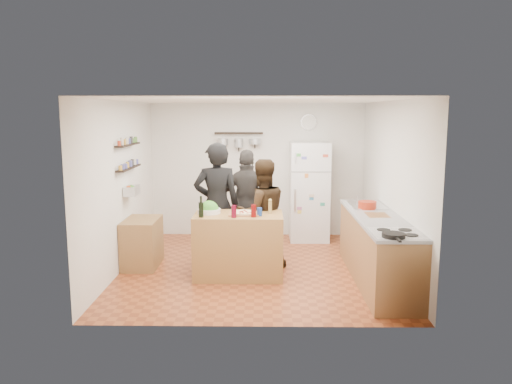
{
  "coord_description": "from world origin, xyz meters",
  "views": [
    {
      "loc": [
        0.12,
        -7.28,
        2.33
      ],
      "look_at": [
        0.0,
        0.1,
        1.15
      ],
      "focal_mm": 35.0,
      "sensor_mm": 36.0,
      "label": 1
    }
  ],
  "objects_px": {
    "prep_island": "(239,245)",
    "red_bowl": "(367,205)",
    "counter_run": "(378,249)",
    "salad_bowl": "(209,211)",
    "wine_bottle": "(201,210)",
    "person_left": "(217,205)",
    "wall_clock": "(309,122)",
    "person_center": "(262,214)",
    "pepper_mill": "(270,208)",
    "person_back": "(248,203)",
    "skillet": "(394,235)",
    "fridge": "(309,191)",
    "side_table": "(142,243)",
    "salt_canister": "(259,212)"
  },
  "relations": [
    {
      "from": "prep_island",
      "to": "red_bowl",
      "type": "height_order",
      "value": "red_bowl"
    },
    {
      "from": "person_center",
      "to": "fridge",
      "type": "bearing_deg",
      "value": -134.76
    },
    {
      "from": "person_back",
      "to": "side_table",
      "type": "relative_size",
      "value": 2.18
    },
    {
      "from": "salad_bowl",
      "to": "salt_canister",
      "type": "xyz_separation_m",
      "value": [
        0.72,
        -0.17,
        0.02
      ]
    },
    {
      "from": "wine_bottle",
      "to": "skillet",
      "type": "xyz_separation_m",
      "value": [
        2.34,
        -1.12,
        -0.07
      ]
    },
    {
      "from": "side_table",
      "to": "person_left",
      "type": "bearing_deg",
      "value": 2.58
    },
    {
      "from": "salad_bowl",
      "to": "prep_island",
      "type": "bearing_deg",
      "value": -6.79
    },
    {
      "from": "counter_run",
      "to": "salad_bowl",
      "type": "bearing_deg",
      "value": 174.68
    },
    {
      "from": "wall_clock",
      "to": "salad_bowl",
      "type": "bearing_deg",
      "value": -123.77
    },
    {
      "from": "salad_bowl",
      "to": "wall_clock",
      "type": "bearing_deg",
      "value": 56.23
    },
    {
      "from": "prep_island",
      "to": "wall_clock",
      "type": "bearing_deg",
      "value": 64.15
    },
    {
      "from": "person_back",
      "to": "fridge",
      "type": "relative_size",
      "value": 0.97
    },
    {
      "from": "prep_island",
      "to": "counter_run",
      "type": "height_order",
      "value": "prep_island"
    },
    {
      "from": "prep_island",
      "to": "wall_clock",
      "type": "relative_size",
      "value": 4.17
    },
    {
      "from": "side_table",
      "to": "salad_bowl",
      "type": "bearing_deg",
      "value": -20.69
    },
    {
      "from": "person_left",
      "to": "person_back",
      "type": "distance_m",
      "value": 0.76
    },
    {
      "from": "counter_run",
      "to": "skillet",
      "type": "relative_size",
      "value": 9.94
    },
    {
      "from": "pepper_mill",
      "to": "person_back",
      "type": "bearing_deg",
      "value": 108.38
    },
    {
      "from": "person_left",
      "to": "counter_run",
      "type": "relative_size",
      "value": 0.72
    },
    {
      "from": "person_back",
      "to": "red_bowl",
      "type": "xyz_separation_m",
      "value": [
        1.79,
        -0.74,
        0.11
      ]
    },
    {
      "from": "wine_bottle",
      "to": "red_bowl",
      "type": "xyz_separation_m",
      "value": [
        2.39,
        0.59,
        -0.04
      ]
    },
    {
      "from": "skillet",
      "to": "person_center",
      "type": "bearing_deg",
      "value": 130.22
    },
    {
      "from": "person_center",
      "to": "skillet",
      "type": "xyz_separation_m",
      "value": [
        1.51,
        -1.79,
        0.12
      ]
    },
    {
      "from": "prep_island",
      "to": "wine_bottle",
      "type": "xyz_separation_m",
      "value": [
        -0.5,
        -0.22,
        0.56
      ]
    },
    {
      "from": "fridge",
      "to": "wall_clock",
      "type": "distance_m",
      "value": 1.29
    },
    {
      "from": "counter_run",
      "to": "side_table",
      "type": "xyz_separation_m",
      "value": [
        -3.44,
        0.63,
        -0.09
      ]
    },
    {
      "from": "wine_bottle",
      "to": "pepper_mill",
      "type": "bearing_deg",
      "value": 15.87
    },
    {
      "from": "person_back",
      "to": "skillet",
      "type": "relative_size",
      "value": 6.58
    },
    {
      "from": "salad_bowl",
      "to": "wine_bottle",
      "type": "xyz_separation_m",
      "value": [
        -0.08,
        -0.27,
        0.07
      ]
    },
    {
      "from": "salad_bowl",
      "to": "wine_bottle",
      "type": "relative_size",
      "value": 1.6
    },
    {
      "from": "wine_bottle",
      "to": "person_left",
      "type": "relative_size",
      "value": 0.11
    },
    {
      "from": "wine_bottle",
      "to": "fridge",
      "type": "bearing_deg",
      "value": 54.25
    },
    {
      "from": "person_left",
      "to": "side_table",
      "type": "relative_size",
      "value": 2.37
    },
    {
      "from": "person_center",
      "to": "skillet",
      "type": "height_order",
      "value": "person_center"
    },
    {
      "from": "person_back",
      "to": "side_table",
      "type": "distance_m",
      "value": 1.8
    },
    {
      "from": "person_center",
      "to": "pepper_mill",
      "type": "bearing_deg",
      "value": 89.21
    },
    {
      "from": "salt_canister",
      "to": "salad_bowl",
      "type": "bearing_deg",
      "value": 166.72
    },
    {
      "from": "wine_bottle",
      "to": "wall_clock",
      "type": "distance_m",
      "value": 3.37
    },
    {
      "from": "person_left",
      "to": "wall_clock",
      "type": "xyz_separation_m",
      "value": [
        1.55,
        1.95,
        1.2
      ]
    },
    {
      "from": "prep_island",
      "to": "pepper_mill",
      "type": "relative_size",
      "value": 7.51
    },
    {
      "from": "skillet",
      "to": "wall_clock",
      "type": "relative_size",
      "value": 0.88
    },
    {
      "from": "pepper_mill",
      "to": "person_back",
      "type": "relative_size",
      "value": 0.1
    },
    {
      "from": "counter_run",
      "to": "fridge",
      "type": "height_order",
      "value": "fridge"
    },
    {
      "from": "salt_canister",
      "to": "wine_bottle",
      "type": "bearing_deg",
      "value": -172.87
    },
    {
      "from": "prep_island",
      "to": "fridge",
      "type": "xyz_separation_m",
      "value": [
        1.19,
        2.13,
        0.45
      ]
    },
    {
      "from": "counter_run",
      "to": "fridge",
      "type": "xyz_separation_m",
      "value": [
        -0.75,
        2.3,
        0.45
      ]
    },
    {
      "from": "wall_clock",
      "to": "person_back",
      "type": "bearing_deg",
      "value": -128.96
    },
    {
      "from": "person_left",
      "to": "counter_run",
      "type": "distance_m",
      "value": 2.45
    },
    {
      "from": "prep_island",
      "to": "person_back",
      "type": "distance_m",
      "value": 1.19
    },
    {
      "from": "person_back",
      "to": "fridge",
      "type": "bearing_deg",
      "value": -133.07
    }
  ]
}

